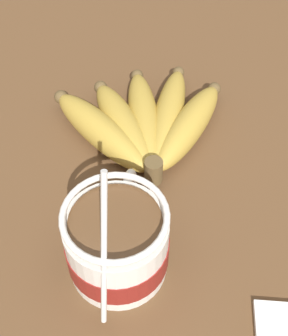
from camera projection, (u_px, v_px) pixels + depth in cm
name	position (u px, v px, depth cm)	size (l,w,h in cm)	color
table	(155.00, 253.00, 48.72)	(124.28, 124.28, 3.14)	brown
coffee_mug	(117.00, 244.00, 43.14)	(14.63, 9.66, 16.77)	white
banana_bunch	(144.00, 123.00, 56.04)	(19.86, 21.90, 4.22)	brown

